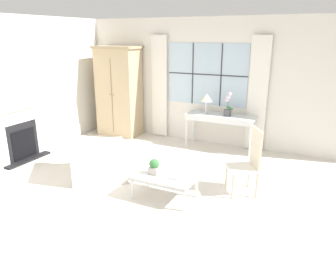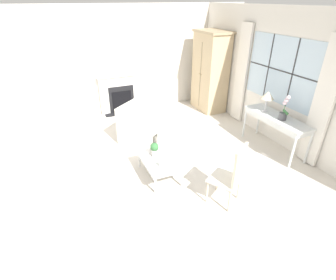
{
  "view_description": "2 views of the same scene",
  "coord_description": "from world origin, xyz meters",
  "px_view_note": "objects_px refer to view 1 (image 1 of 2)",
  "views": [
    {
      "loc": [
        2.52,
        -4.02,
        2.43
      ],
      "look_at": [
        0.4,
        0.25,
        0.89
      ],
      "focal_mm": 35.0,
      "sensor_mm": 36.0,
      "label": 1
    },
    {
      "loc": [
        4.12,
        -1.37,
        2.93
      ],
      "look_at": [
        0.34,
        0.27,
        0.68
      ],
      "focal_mm": 28.0,
      "sensor_mm": 36.0,
      "label": 2
    }
  ],
  "objects_px": {
    "armoire": "(119,91)",
    "coffee_table": "(164,178)",
    "table_lamp": "(206,98)",
    "armchair_upholstered": "(97,161)",
    "side_chair_wooden": "(249,159)",
    "console_table": "(221,119)",
    "potted_plant_small": "(154,166)",
    "pillar_candle": "(177,176)",
    "potted_orchid": "(228,107)",
    "fireplace": "(18,127)"
  },
  "relations": [
    {
      "from": "fireplace",
      "to": "potted_plant_small",
      "type": "xyz_separation_m",
      "value": [
        3.18,
        -0.19,
        -0.18
      ]
    },
    {
      "from": "console_table",
      "to": "side_chair_wooden",
      "type": "xyz_separation_m",
      "value": [
        1.07,
        -1.87,
        -0.1
      ]
    },
    {
      "from": "potted_plant_small",
      "to": "pillar_candle",
      "type": "distance_m",
      "value": 0.42
    },
    {
      "from": "armoire",
      "to": "side_chair_wooden",
      "type": "bearing_deg",
      "value": -26.41
    },
    {
      "from": "potted_orchid",
      "to": "pillar_candle",
      "type": "xyz_separation_m",
      "value": [
        0.05,
        -2.67,
        -0.51
      ]
    },
    {
      "from": "fireplace",
      "to": "table_lamp",
      "type": "relative_size",
      "value": 4.84
    },
    {
      "from": "coffee_table",
      "to": "pillar_candle",
      "type": "bearing_deg",
      "value": -15.92
    },
    {
      "from": "fireplace",
      "to": "potted_orchid",
      "type": "relative_size",
      "value": 4.18
    },
    {
      "from": "coffee_table",
      "to": "potted_plant_small",
      "type": "bearing_deg",
      "value": -171.14
    },
    {
      "from": "coffee_table",
      "to": "side_chair_wooden",
      "type": "bearing_deg",
      "value": 34.06
    },
    {
      "from": "console_table",
      "to": "potted_plant_small",
      "type": "relative_size",
      "value": 6.29
    },
    {
      "from": "armchair_upholstered",
      "to": "side_chair_wooden",
      "type": "bearing_deg",
      "value": 11.7
    },
    {
      "from": "console_table",
      "to": "armchair_upholstered",
      "type": "xyz_separation_m",
      "value": [
        -1.5,
        -2.41,
        -0.41
      ]
    },
    {
      "from": "coffee_table",
      "to": "armoire",
      "type": "bearing_deg",
      "value": 134.91
    },
    {
      "from": "armoire",
      "to": "coffee_table",
      "type": "bearing_deg",
      "value": -45.09
    },
    {
      "from": "console_table",
      "to": "armoire",
      "type": "bearing_deg",
      "value": -178.97
    },
    {
      "from": "fireplace",
      "to": "console_table",
      "type": "xyz_separation_m",
      "value": [
        3.38,
        2.46,
        -0.0
      ]
    },
    {
      "from": "armchair_upholstered",
      "to": "side_chair_wooden",
      "type": "relative_size",
      "value": 1.25
    },
    {
      "from": "fireplace",
      "to": "side_chair_wooden",
      "type": "bearing_deg",
      "value": 7.47
    },
    {
      "from": "side_chair_wooden",
      "to": "console_table",
      "type": "bearing_deg",
      "value": 119.73
    },
    {
      "from": "table_lamp",
      "to": "pillar_candle",
      "type": "relative_size",
      "value": 3.14
    },
    {
      "from": "fireplace",
      "to": "table_lamp",
      "type": "bearing_deg",
      "value": 38.26
    },
    {
      "from": "fireplace",
      "to": "pillar_candle",
      "type": "distance_m",
      "value": 3.6
    },
    {
      "from": "side_chair_wooden",
      "to": "coffee_table",
      "type": "xyz_separation_m",
      "value": [
        -1.11,
        -0.75,
        -0.24
      ]
    },
    {
      "from": "coffee_table",
      "to": "console_table",
      "type": "bearing_deg",
      "value": 89.14
    },
    {
      "from": "table_lamp",
      "to": "coffee_table",
      "type": "relative_size",
      "value": 0.46
    },
    {
      "from": "armchair_upholstered",
      "to": "table_lamp",
      "type": "bearing_deg",
      "value": 63.44
    },
    {
      "from": "table_lamp",
      "to": "armchair_upholstered",
      "type": "distance_m",
      "value": 2.76
    },
    {
      "from": "coffee_table",
      "to": "table_lamp",
      "type": "bearing_deg",
      "value": 96.35
    },
    {
      "from": "fireplace",
      "to": "armchair_upholstered",
      "type": "bearing_deg",
      "value": 1.53
    },
    {
      "from": "armoire",
      "to": "coffee_table",
      "type": "distance_m",
      "value": 3.72
    },
    {
      "from": "potted_plant_small",
      "to": "fireplace",
      "type": "bearing_deg",
      "value": 176.53
    },
    {
      "from": "fireplace",
      "to": "armoire",
      "type": "height_order",
      "value": "armoire"
    },
    {
      "from": "side_chair_wooden",
      "to": "armchair_upholstered",
      "type": "bearing_deg",
      "value": -168.3
    },
    {
      "from": "pillar_candle",
      "to": "table_lamp",
      "type": "bearing_deg",
      "value": 101.41
    },
    {
      "from": "armchair_upholstered",
      "to": "pillar_candle",
      "type": "distance_m",
      "value": 1.74
    },
    {
      "from": "potted_orchid",
      "to": "coffee_table",
      "type": "distance_m",
      "value": 2.67
    },
    {
      "from": "coffee_table",
      "to": "pillar_candle",
      "type": "distance_m",
      "value": 0.28
    },
    {
      "from": "side_chair_wooden",
      "to": "pillar_candle",
      "type": "bearing_deg",
      "value": -136.43
    },
    {
      "from": "potted_orchid",
      "to": "pillar_candle",
      "type": "height_order",
      "value": "potted_orchid"
    },
    {
      "from": "fireplace",
      "to": "potted_orchid",
      "type": "xyz_separation_m",
      "value": [
        3.53,
        2.43,
        0.27
      ]
    },
    {
      "from": "potted_orchid",
      "to": "pillar_candle",
      "type": "distance_m",
      "value": 2.72
    },
    {
      "from": "table_lamp",
      "to": "armoire",
      "type": "bearing_deg",
      "value": 179.89
    },
    {
      "from": "fireplace",
      "to": "side_chair_wooden",
      "type": "xyz_separation_m",
      "value": [
        4.45,
        0.58,
        -0.11
      ]
    },
    {
      "from": "console_table",
      "to": "pillar_candle",
      "type": "xyz_separation_m",
      "value": [
        0.21,
        -2.7,
        -0.24
      ]
    },
    {
      "from": "armchair_upholstered",
      "to": "side_chair_wooden",
      "type": "distance_m",
      "value": 2.65
    },
    {
      "from": "coffee_table",
      "to": "armchair_upholstered",
      "type": "bearing_deg",
      "value": 171.56
    },
    {
      "from": "fireplace",
      "to": "armoire",
      "type": "distance_m",
      "value": 2.56
    },
    {
      "from": "armoire",
      "to": "potted_plant_small",
      "type": "height_order",
      "value": "armoire"
    },
    {
      "from": "table_lamp",
      "to": "side_chair_wooden",
      "type": "relative_size",
      "value": 0.42
    }
  ]
}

